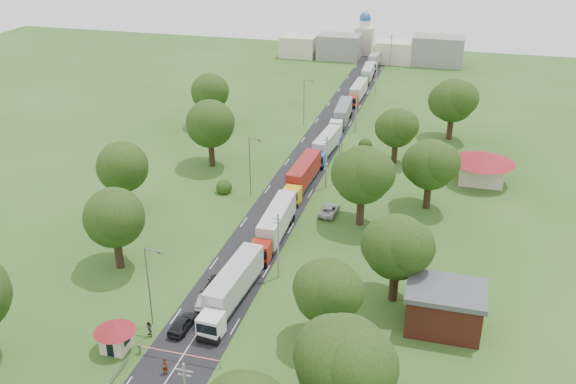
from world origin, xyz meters
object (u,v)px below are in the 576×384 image
(info_sign, at_px, (341,142))
(car_lane_mid, at_px, (207,299))
(boom_barrier, at_px, (167,352))
(truck_0, at_px, (231,288))
(pedestrian_near, at_px, (165,367))
(car_lane_front, at_px, (182,324))
(guard_booth, at_px, (115,333))

(info_sign, distance_m, car_lane_mid, 50.21)
(boom_barrier, relative_size, truck_0, 0.60)
(info_sign, relative_size, car_lane_mid, 0.92)
(boom_barrier, distance_m, pedestrian_near, 2.32)
(truck_0, height_order, pedestrian_near, truck_0)
(car_lane_front, relative_size, car_lane_mid, 1.02)
(truck_0, distance_m, car_lane_mid, 3.30)
(boom_barrier, bearing_deg, info_sign, 83.76)
(truck_0, bearing_deg, pedestrian_near, -100.08)
(boom_barrier, distance_m, info_sign, 60.39)
(truck_0, xyz_separation_m, pedestrian_near, (-2.35, -13.23, -1.37))
(pedestrian_near, bearing_deg, truck_0, 80.91)
(truck_0, bearing_deg, guard_booth, -129.16)
(info_sign, height_order, pedestrian_near, info_sign)
(guard_booth, relative_size, car_lane_mid, 0.99)
(guard_booth, xyz_separation_m, car_lane_mid, (6.20, 10.22, -1.43))
(guard_booth, bearing_deg, boom_barrier, 0.01)
(info_sign, bearing_deg, boom_barrier, -96.24)
(car_lane_front, bearing_deg, guard_booth, 47.22)
(boom_barrier, xyz_separation_m, car_lane_front, (-0.47, 5.00, -0.12))
(truck_0, relative_size, pedestrian_near, 8.74)
(guard_booth, xyz_separation_m, car_lane_front, (5.37, 5.00, -1.39))
(boom_barrier, relative_size, guard_booth, 2.10)
(truck_0, xyz_separation_m, car_lane_front, (-3.63, -6.06, -1.48))
(info_sign, xyz_separation_m, car_lane_mid, (-6.20, -49.78, -2.27))
(info_sign, relative_size, car_lane_front, 0.90)
(truck_0, xyz_separation_m, car_lane_mid, (-2.81, -0.84, -1.52))
(guard_booth, height_order, car_lane_mid, guard_booth)
(guard_booth, bearing_deg, car_lane_front, 42.95)
(boom_barrier, distance_m, guard_booth, 5.98)
(boom_barrier, height_order, pedestrian_near, pedestrian_near)
(boom_barrier, relative_size, info_sign, 2.25)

